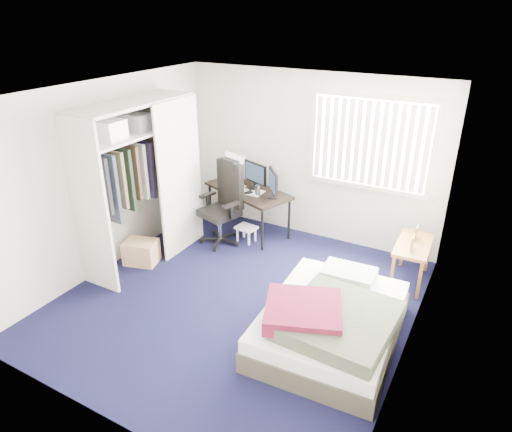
{
  "coord_description": "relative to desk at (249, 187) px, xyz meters",
  "views": [
    {
      "loc": [
        2.46,
        -4.0,
        3.32
      ],
      "look_at": [
        0.03,
        0.4,
        0.98
      ],
      "focal_mm": 32.0,
      "sensor_mm": 36.0,
      "label": 1
    }
  ],
  "objects": [
    {
      "name": "desk",
      "position": [
        0.0,
        0.0,
        0.0
      ],
      "size": [
        1.57,
        1.12,
        1.16
      ],
      "color": "black",
      "rests_on": "ground"
    },
    {
      "name": "ground",
      "position": [
        0.84,
        -1.75,
        -0.74
      ],
      "size": [
        4.2,
        4.2,
        0.0
      ],
      "primitive_type": "plane",
      "color": "black",
      "rests_on": "ground"
    },
    {
      "name": "office_chair",
      "position": [
        -0.15,
        -0.52,
        -0.25
      ],
      "size": [
        0.74,
        0.74,
        1.27
      ],
      "color": "black",
      "rests_on": "ground"
    },
    {
      "name": "nightstand",
      "position": [
        2.59,
        -0.31,
        -0.24
      ],
      "size": [
        0.45,
        0.84,
        0.74
      ],
      "color": "brown",
      "rests_on": "ground"
    },
    {
      "name": "bed",
      "position": [
        2.1,
        -1.94,
        -0.48
      ],
      "size": [
        1.45,
        1.88,
        0.6
      ],
      "color": "#3E372C",
      "rests_on": "ground"
    },
    {
      "name": "pine_box",
      "position": [
        -0.81,
        -1.65,
        -0.57
      ],
      "size": [
        0.51,
        0.44,
        0.33
      ],
      "primitive_type": "cube",
      "rotation": [
        0.0,
        0.0,
        0.27
      ],
      "color": "tan",
      "rests_on": "ground"
    },
    {
      "name": "room_shell",
      "position": [
        0.84,
        -1.75,
        0.77
      ],
      "size": [
        4.2,
        4.2,
        4.2
      ],
      "color": "silver",
      "rests_on": "ground"
    },
    {
      "name": "closet",
      "position": [
        -0.83,
        -1.49,
        0.61
      ],
      "size": [
        0.64,
        1.84,
        2.22
      ],
      "color": "beige",
      "rests_on": "ground"
    },
    {
      "name": "footstool",
      "position": [
        0.16,
        -0.38,
        -0.55
      ],
      "size": [
        0.33,
        0.28,
        0.25
      ],
      "color": "white",
      "rests_on": "ground"
    },
    {
      "name": "window_assembly",
      "position": [
        1.74,
        0.29,
        0.86
      ],
      "size": [
        1.72,
        0.09,
        1.32
      ],
      "color": "white",
      "rests_on": "ground"
    }
  ]
}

